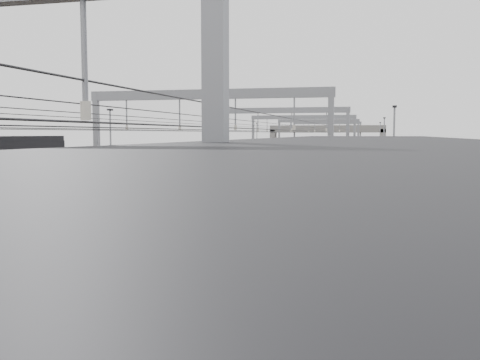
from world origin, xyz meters
The scene contains 13 objects.
platform_left centered at (-8.00, 45.00, 0.50)m, with size 4.00×120.00×1.00m, color black.
platform_right centered at (8.00, 45.00, 0.50)m, with size 4.00×120.00×1.00m, color black.
tracks centered at (0.00, 45.00, 0.05)m, with size 11.40×140.00×0.20m.
overhead_line centered at (0.00, 51.62, 6.14)m, with size 13.00×140.00×6.60m.
canopy_right centered at (8.03, 2.99, 5.09)m, with size 4.40×30.00×4.24m.
overbridge centered at (0.00, 100.00, 5.31)m, with size 22.00×2.20×6.90m.
wall_left centered at (-11.20, 45.00, 1.60)m, with size 0.30×120.00×3.20m, color slate.
wall_right centered at (11.20, 45.00, 1.60)m, with size 0.30×120.00×3.20m, color slate.
train centered at (1.50, 46.92, 1.94)m, with size 2.48×45.27×3.94m.
bench centered at (8.38, 12.43, 1.60)m, with size 1.07×1.99×0.99m.
signal_green centered at (-5.20, 65.72, 2.42)m, with size 0.32×0.32×3.48m.
signal_red_near centered at (3.20, 72.85, 2.42)m, with size 0.32×0.32×3.48m.
signal_red_far centered at (5.40, 77.17, 2.42)m, with size 0.32×0.32×3.48m.
Camera 1 is at (8.19, -4.46, 5.35)m, focal length 40.00 mm.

